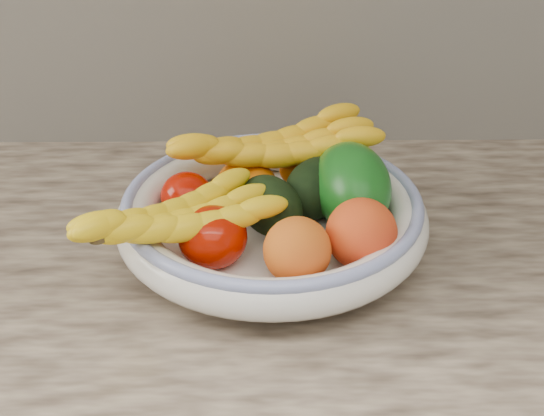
{
  "coord_description": "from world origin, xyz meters",
  "views": [
    {
      "loc": [
        -0.01,
        0.85,
        1.44
      ],
      "look_at": [
        0.0,
        1.66,
        0.96
      ],
      "focal_mm": 50.0,
      "sensor_mm": 36.0,
      "label": 1
    }
  ],
  "objects_px": {
    "green_mango": "(351,186)",
    "banana_bunch_front": "(177,224)",
    "banana_bunch_back": "(273,152)",
    "fruit_bowl": "(272,216)"
  },
  "relations": [
    {
      "from": "green_mango",
      "to": "banana_bunch_back",
      "type": "bearing_deg",
      "value": 134.51
    },
    {
      "from": "green_mango",
      "to": "banana_bunch_front",
      "type": "xyz_separation_m",
      "value": [
        -0.21,
        -0.1,
        0.01
      ]
    },
    {
      "from": "fruit_bowl",
      "to": "green_mango",
      "type": "bearing_deg",
      "value": 14.46
    },
    {
      "from": "fruit_bowl",
      "to": "banana_bunch_front",
      "type": "relative_size",
      "value": 1.47
    },
    {
      "from": "banana_bunch_back",
      "to": "banana_bunch_front",
      "type": "distance_m",
      "value": 0.2
    },
    {
      "from": "banana_bunch_back",
      "to": "banana_bunch_front",
      "type": "relative_size",
      "value": 1.13
    },
    {
      "from": "green_mango",
      "to": "banana_bunch_back",
      "type": "xyz_separation_m",
      "value": [
        -0.1,
        0.07,
        0.01
      ]
    },
    {
      "from": "green_mango",
      "to": "banana_bunch_back",
      "type": "relative_size",
      "value": 0.49
    },
    {
      "from": "green_mango",
      "to": "banana_bunch_front",
      "type": "bearing_deg",
      "value": -164.18
    },
    {
      "from": "fruit_bowl",
      "to": "banana_bunch_front",
      "type": "bearing_deg",
      "value": -147.18
    }
  ]
}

